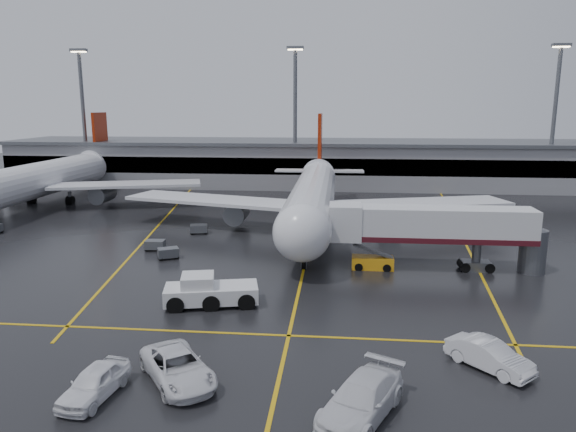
# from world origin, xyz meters

# --- Properties ---
(ground) EXTENTS (220.00, 220.00, 0.00)m
(ground) POSITION_xyz_m (0.00, 0.00, 0.00)
(ground) COLOR black
(ground) RESTS_ON ground
(apron_line_centre) EXTENTS (0.25, 90.00, 0.02)m
(apron_line_centre) POSITION_xyz_m (0.00, 0.00, 0.01)
(apron_line_centre) COLOR gold
(apron_line_centre) RESTS_ON ground
(apron_line_stop) EXTENTS (60.00, 0.25, 0.02)m
(apron_line_stop) POSITION_xyz_m (0.00, -22.00, 0.01)
(apron_line_stop) COLOR gold
(apron_line_stop) RESTS_ON ground
(apron_line_left) EXTENTS (9.99, 69.35, 0.02)m
(apron_line_left) POSITION_xyz_m (-20.00, 10.00, 0.01)
(apron_line_left) COLOR gold
(apron_line_left) RESTS_ON ground
(apron_line_right) EXTENTS (7.57, 69.64, 0.02)m
(apron_line_right) POSITION_xyz_m (18.00, 10.00, 0.01)
(apron_line_right) COLOR gold
(apron_line_right) RESTS_ON ground
(terminal) EXTENTS (122.00, 19.00, 8.60)m
(terminal) POSITION_xyz_m (0.00, 47.93, 4.32)
(terminal) COLOR gray
(terminal) RESTS_ON ground
(light_mast_left) EXTENTS (3.00, 1.20, 25.45)m
(light_mast_left) POSITION_xyz_m (-45.00, 42.00, 14.47)
(light_mast_left) COLOR #595B60
(light_mast_left) RESTS_ON ground
(light_mast_mid) EXTENTS (3.00, 1.20, 25.45)m
(light_mast_mid) POSITION_xyz_m (-5.00, 42.00, 14.47)
(light_mast_mid) COLOR #595B60
(light_mast_mid) RESTS_ON ground
(light_mast_right) EXTENTS (3.00, 1.20, 25.45)m
(light_mast_right) POSITION_xyz_m (40.00, 42.00, 14.47)
(light_mast_right) COLOR #595B60
(light_mast_right) RESTS_ON ground
(main_airliner) EXTENTS (48.80, 45.60, 14.10)m
(main_airliner) POSITION_xyz_m (0.00, 9.70, 4.21)
(main_airliner) COLOR silver
(main_airliner) RESTS_ON ground
(second_airliner) EXTENTS (48.80, 45.60, 14.10)m
(second_airliner) POSITION_xyz_m (-42.00, 21.70, 4.21)
(second_airliner) COLOR silver
(second_airliner) RESTS_ON ground
(jet_bridge) EXTENTS (19.90, 3.40, 6.05)m
(jet_bridge) POSITION_xyz_m (11.87, -6.00, 3.93)
(jet_bridge) COLOR silver
(jet_bridge) RESTS_ON ground
(pushback_tractor) EXTENTS (7.52, 4.37, 2.53)m
(pushback_tractor) POSITION_xyz_m (-6.67, -16.97, 1.01)
(pushback_tractor) COLOR silver
(pushback_tractor) RESTS_ON ground
(belt_loader) EXTENTS (3.91, 1.89, 2.46)m
(belt_loader) POSITION_xyz_m (6.45, -6.40, 0.61)
(belt_loader) COLOR orange
(belt_loader) RESTS_ON ground
(service_van_a) EXTENTS (5.93, 6.64, 1.71)m
(service_van_a) POSITION_xyz_m (-5.54, -28.55, 0.86)
(service_van_a) COLOR silver
(service_van_a) RESTS_ON ground
(service_van_b) EXTENTS (5.20, 6.97, 1.88)m
(service_van_b) POSITION_xyz_m (4.46, -30.93, 0.94)
(service_van_b) COLOR silver
(service_van_b) RESTS_ON ground
(service_van_c) EXTENTS (4.75, 4.96, 1.68)m
(service_van_c) POSITION_xyz_m (12.03, -25.35, 0.84)
(service_van_c) COLOR silver
(service_van_c) RESTS_ON ground
(service_van_d) EXTENTS (2.60, 5.06, 1.65)m
(service_van_d) POSITION_xyz_m (-9.42, -30.54, 0.82)
(service_van_d) COLOR white
(service_van_d) RESTS_ON ground
(baggage_cart_a) EXTENTS (2.37, 2.06, 1.12)m
(baggage_cart_a) POSITION_xyz_m (-13.80, -5.05, 0.63)
(baggage_cart_a) COLOR #595B60
(baggage_cart_a) RESTS_ON ground
(baggage_cart_b) EXTENTS (2.08, 1.43, 1.12)m
(baggage_cart_b) POSITION_xyz_m (-16.19, -2.11, 0.63)
(baggage_cart_b) COLOR #595B60
(baggage_cart_b) RESTS_ON ground
(baggage_cart_c) EXTENTS (2.22, 1.67, 1.12)m
(baggage_cart_c) POSITION_xyz_m (-13.55, 5.74, 0.63)
(baggage_cart_c) COLOR #595B60
(baggage_cart_c) RESTS_ON ground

